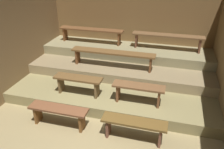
{
  "coord_description": "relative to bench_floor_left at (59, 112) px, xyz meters",
  "views": [
    {
      "loc": [
        1.35,
        -2.98,
        3.32
      ],
      "look_at": [
        -0.05,
        2.13,
        0.61
      ],
      "focal_mm": 36.67,
      "sensor_mm": 36.0,
      "label": 1
    }
  ],
  "objects": [
    {
      "name": "bench_middle_center",
      "position": [
        0.63,
        2.14,
        0.57
      ],
      "size": [
        2.37,
        0.32,
        0.46
      ],
      "color": "brown",
      "rests_on": "platform_middle"
    },
    {
      "name": "platform_upper",
      "position": [
        0.83,
        3.1,
        0.32
      ],
      "size": [
        5.21,
        1.14,
        0.27
      ],
      "primitive_type": "cube",
      "color": "#89805A",
      "rests_on": "platform_middle"
    },
    {
      "name": "bench_upper_right",
      "position": [
        2.04,
        3.22,
        0.84
      ],
      "size": [
        2.12,
        0.32,
        0.46
      ],
      "color": "brown",
      "rests_on": "platform_upper"
    },
    {
      "name": "bench_lower_left",
      "position": [
        0.08,
        0.94,
        0.27
      ],
      "size": [
        1.19,
        0.32,
        0.46
      ],
      "color": "brown",
      "rests_on": "platform_lower"
    },
    {
      "name": "wall_left",
      "position": [
        -1.81,
        1.54,
        0.87
      ],
      "size": [
        0.06,
        5.06,
        2.45
      ],
      "primitive_type": "cube",
      "color": "brown",
      "rests_on": "ground"
    },
    {
      "name": "bench_floor_left",
      "position": [
        0.0,
        0.0,
        0.0
      ],
      "size": [
        1.3,
        0.32,
        0.46
      ],
      "color": "brown",
      "rests_on": "ground"
    },
    {
      "name": "bench_upper_left",
      "position": [
        -0.39,
        3.22,
        0.84
      ],
      "size": [
        2.12,
        0.32,
        0.46
      ],
      "color": "brown",
      "rests_on": "platform_upper"
    },
    {
      "name": "ground",
      "position": [
        0.83,
        1.54,
        -0.4
      ],
      "size": [
        6.01,
        5.06,
        0.08
      ],
      "primitive_type": "cube",
      "color": "#8F7D54"
    },
    {
      "name": "platform_lower",
      "position": [
        0.83,
        2.05,
        -0.22
      ],
      "size": [
        5.21,
        3.24,
        0.27
      ],
      "primitive_type": "cube",
      "color": "olive",
      "rests_on": "ground"
    },
    {
      "name": "wall_back",
      "position": [
        0.83,
        3.7,
        0.87
      ],
      "size": [
        6.01,
        0.06,
        2.45
      ],
      "primitive_type": "cube",
      "color": "brown",
      "rests_on": "ground"
    },
    {
      "name": "bench_lower_right",
      "position": [
        1.57,
        0.94,
        0.27
      ],
      "size": [
        1.19,
        0.32,
        0.46
      ],
      "color": "brown",
      "rests_on": "platform_lower"
    },
    {
      "name": "platform_middle",
      "position": [
        0.83,
        2.64,
        0.05
      ],
      "size": [
        5.21,
        2.06,
        0.27
      ],
      "primitive_type": "cube",
      "color": "#887553",
      "rests_on": "platform_lower"
    },
    {
      "name": "bench_floor_right",
      "position": [
        1.65,
        0.0,
        0.0
      ],
      "size": [
        1.3,
        0.32,
        0.46
      ],
      "color": "brown",
      "rests_on": "ground"
    }
  ]
}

